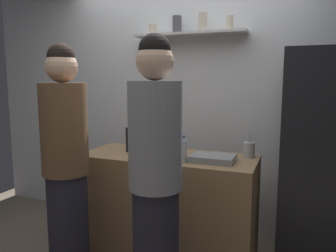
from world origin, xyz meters
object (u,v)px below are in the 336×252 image
object	(u,v)px
refrigerator	(319,161)
baking_pan	(213,158)
wine_bottle_dark_glass	(129,138)
water_bottle_plastic	(181,150)
utensil_holder	(249,150)
person_grey_hoodie	(155,179)
wine_bottle_pale_glass	(157,137)
wine_bottle_amber_glass	(170,136)
person_brown_jacket	(66,166)

from	to	relation	value
refrigerator	baking_pan	size ratio (longest dim) A/B	5.22
wine_bottle_dark_glass	water_bottle_plastic	bearing A→B (deg)	-19.11
refrigerator	baking_pan	bearing A→B (deg)	-154.50
utensil_holder	water_bottle_plastic	bearing A→B (deg)	-142.78
water_bottle_plastic	person_grey_hoodie	bearing A→B (deg)	-90.29
person_grey_hoodie	baking_pan	bearing A→B (deg)	-56.72
refrigerator	wine_bottle_pale_glass	bearing A→B (deg)	-174.97
refrigerator	wine_bottle_amber_glass	xyz separation A→B (m)	(-1.25, -0.08, 0.14)
baking_pan	utensil_holder	size ratio (longest dim) A/B	1.55
baking_pan	wine_bottle_dark_glass	size ratio (longest dim) A/B	1.05
wine_bottle_amber_glass	water_bottle_plastic	bearing A→B (deg)	-58.61
water_bottle_plastic	person_grey_hoodie	size ratio (longest dim) A/B	0.12
refrigerator	person_brown_jacket	world-z (taller)	person_brown_jacket
wine_bottle_dark_glass	person_brown_jacket	bearing A→B (deg)	-109.65
baking_pan	person_brown_jacket	distance (m)	1.12
utensil_holder	person_brown_jacket	xyz separation A→B (m)	(-1.23, -0.76, -0.07)
utensil_holder	person_brown_jacket	size ratio (longest dim) A/B	0.12
wine_bottle_amber_glass	wine_bottle_dark_glass	bearing A→B (deg)	-144.43
refrigerator	water_bottle_plastic	world-z (taller)	refrigerator
wine_bottle_dark_glass	wine_bottle_pale_glass	xyz separation A→B (m)	(0.19, 0.18, -0.01)
refrigerator	wine_bottle_pale_glass	xyz separation A→B (m)	(-1.37, -0.12, 0.13)
person_grey_hoodie	wine_bottle_amber_glass	bearing A→B (deg)	-21.43
baking_pan	wine_bottle_amber_glass	xyz separation A→B (m)	(-0.47, 0.29, 0.10)
refrigerator	person_grey_hoodie	bearing A→B (deg)	-135.65
refrigerator	utensil_holder	distance (m)	0.56
wine_bottle_pale_glass	person_grey_hoodie	world-z (taller)	person_grey_hoodie
wine_bottle_pale_glass	water_bottle_plastic	world-z (taller)	wine_bottle_pale_glass
baking_pan	refrigerator	bearing A→B (deg)	25.50
wine_bottle_dark_glass	wine_bottle_pale_glass	size ratio (longest dim) A/B	1.04
wine_bottle_dark_glass	person_grey_hoodie	bearing A→B (deg)	-51.44
wine_bottle_dark_glass	baking_pan	bearing A→B (deg)	-5.77
baking_pan	person_brown_jacket	xyz separation A→B (m)	(-0.99, -0.52, -0.03)
wine_bottle_dark_glass	refrigerator	bearing A→B (deg)	10.77
utensil_holder	wine_bottle_pale_glass	size ratio (longest dim) A/B	0.70
wine_bottle_pale_glass	utensil_holder	bearing A→B (deg)	-0.88
utensil_holder	person_grey_hoodie	size ratio (longest dim) A/B	0.12
refrigerator	person_grey_hoodie	distance (m)	1.41
wine_bottle_amber_glass	wine_bottle_dark_glass	xyz separation A→B (m)	(-0.30, -0.22, -0.00)
baking_pan	wine_bottle_dark_glass	bearing A→B (deg)	174.23
wine_bottle_amber_glass	person_grey_hoodie	distance (m)	0.94
utensil_holder	wine_bottle_amber_glass	distance (m)	0.72
wine_bottle_amber_glass	person_grey_hoodie	xyz separation A→B (m)	(0.25, -0.90, -0.11)
baking_pan	wine_bottle_dark_glass	xyz separation A→B (m)	(-0.77, 0.08, 0.10)
utensil_holder	wine_bottle_pale_glass	bearing A→B (deg)	179.12
person_brown_jacket	baking_pan	bearing A→B (deg)	127.84
baking_pan	person_grey_hoodie	size ratio (longest dim) A/B	0.19
water_bottle_plastic	person_grey_hoodie	world-z (taller)	person_grey_hoodie
baking_pan	wine_bottle_pale_glass	bearing A→B (deg)	156.65
baking_pan	wine_bottle_dark_glass	world-z (taller)	wine_bottle_dark_glass
baking_pan	utensil_holder	distance (m)	0.35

